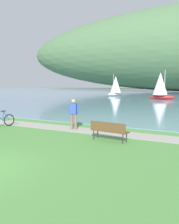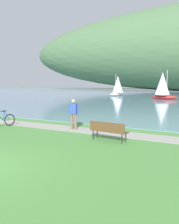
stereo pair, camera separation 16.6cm
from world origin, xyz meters
name	(u,v)px [view 2 (the right image)]	position (x,y,z in m)	size (l,w,h in m)	color
shoreline_path	(82,130)	(0.00, 7.42, 0.01)	(60.00, 1.50, 0.01)	#A39E93
park_bench_near_camera	(108,130)	(2.39, 5.73, 0.52)	(1.84, 0.68, 0.88)	brown
bicycle_leaning_near_bench	(2,120)	(-4.72, 5.97, 0.40)	(0.44, 1.74, 1.01)	black
person_at_shoreline	(74,112)	(-0.52, 7.35, 0.98)	(0.60, 0.28, 1.71)	#72604C
sailboat_nearest_to_shore	(163,85)	(-2.39, 35.15, 2.14)	(3.91, 2.57, 4.46)	#B22323
sailboat_mid_bay	(118,86)	(-12.26, 40.80, 1.97)	(2.61, 3.62, 4.10)	white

